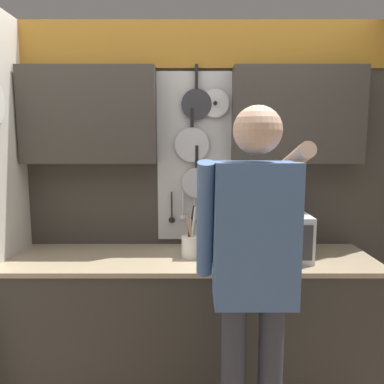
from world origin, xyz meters
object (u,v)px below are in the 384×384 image
(utensil_crock, at_px, (190,245))
(person, at_px, (253,261))
(knife_block, at_px, (215,243))
(microwave, at_px, (268,236))

(utensil_crock, height_order, person, person)
(knife_block, bearing_deg, person, -77.76)
(microwave, height_order, knife_block, microwave)
(microwave, bearing_deg, utensil_crock, 179.78)
(microwave, relative_size, person, 0.27)
(microwave, height_order, person, person)
(utensil_crock, xyz_separation_m, person, (0.30, -0.65, 0.11))
(microwave, distance_m, knife_block, 0.35)
(knife_block, distance_m, person, 0.67)
(person, bearing_deg, microwave, 72.70)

